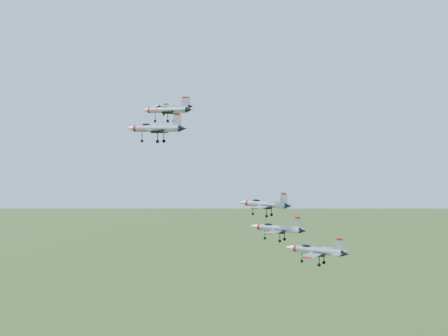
% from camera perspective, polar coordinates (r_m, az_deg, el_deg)
% --- Properties ---
extents(jet_lead, '(10.66, 8.79, 2.85)m').
position_cam_1_polar(jet_lead, '(149.02, -4.74, 5.63)').
color(jet_lead, '#9BA1A7').
extents(jet_left_high, '(14.04, 11.62, 3.75)m').
position_cam_1_polar(jet_left_high, '(145.29, -5.33, 5.32)').
color(jet_left_high, '#9BA1A7').
extents(jet_right_high, '(12.91, 10.59, 3.47)m').
position_cam_1_polar(jet_right_high, '(116.52, -6.34, 3.64)').
color(jet_right_high, '#9BA1A7').
extents(jet_left_low, '(13.33, 11.12, 3.56)m').
position_cam_1_polar(jet_left_low, '(139.68, 3.69, -3.31)').
color(jet_left_low, '#9BA1A7').
extents(jet_right_low, '(11.37, 9.45, 3.04)m').
position_cam_1_polar(jet_right_low, '(115.33, 4.86, -5.51)').
color(jet_right_low, '#9BA1A7').
extents(jet_trail, '(13.46, 11.22, 3.60)m').
position_cam_1_polar(jet_trail, '(123.93, 8.37, -7.46)').
color(jet_trail, '#9BA1A7').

